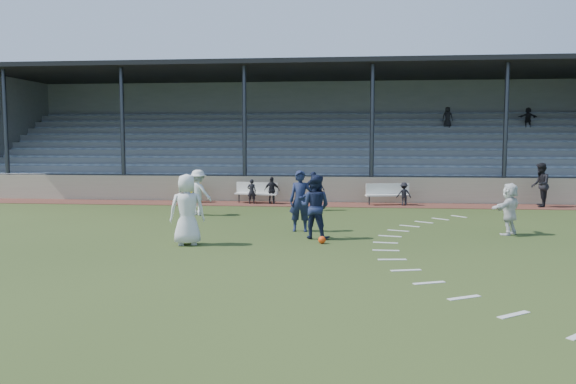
{
  "coord_description": "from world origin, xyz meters",
  "views": [
    {
      "loc": [
        1.74,
        -14.78,
        2.9
      ],
      "look_at": [
        0.0,
        2.5,
        1.3
      ],
      "focal_mm": 35.0,
      "sensor_mm": 36.0,
      "label": 1
    }
  ],
  "objects_px": {
    "player_navy_lead": "(300,201)",
    "official": "(540,185)",
    "bench_right": "(388,192)",
    "trash_bin": "(195,193)",
    "player_white_lead": "(187,210)",
    "football": "(322,240)",
    "bench_left": "(257,191)"
  },
  "relations": [
    {
      "from": "player_navy_lead",
      "to": "official",
      "type": "bearing_deg",
      "value": 39.13
    },
    {
      "from": "bench_right",
      "to": "official",
      "type": "distance_m",
      "value": 6.54
    },
    {
      "from": "trash_bin",
      "to": "player_white_lead",
      "type": "height_order",
      "value": "player_white_lead"
    },
    {
      "from": "player_navy_lead",
      "to": "official",
      "type": "height_order",
      "value": "player_navy_lead"
    },
    {
      "from": "football",
      "to": "player_navy_lead",
      "type": "relative_size",
      "value": 0.11
    },
    {
      "from": "football",
      "to": "player_white_lead",
      "type": "bearing_deg",
      "value": -171.58
    },
    {
      "from": "football",
      "to": "player_white_lead",
      "type": "distance_m",
      "value": 3.86
    },
    {
      "from": "bench_right",
      "to": "player_navy_lead",
      "type": "distance_m",
      "value": 8.43
    },
    {
      "from": "bench_left",
      "to": "football",
      "type": "distance_m",
      "value": 10.47
    },
    {
      "from": "bench_left",
      "to": "official",
      "type": "distance_m",
      "value": 12.5
    },
    {
      "from": "football",
      "to": "official",
      "type": "relative_size",
      "value": 0.11
    },
    {
      "from": "trash_bin",
      "to": "official",
      "type": "xyz_separation_m",
      "value": [
        15.44,
        -0.27,
        0.51
      ]
    },
    {
      "from": "bench_left",
      "to": "official",
      "type": "bearing_deg",
      "value": 8.41
    },
    {
      "from": "player_navy_lead",
      "to": "official",
      "type": "relative_size",
      "value": 1.02
    },
    {
      "from": "football",
      "to": "player_white_lead",
      "type": "xyz_separation_m",
      "value": [
        -3.72,
        -0.55,
        0.88
      ]
    },
    {
      "from": "trash_bin",
      "to": "player_white_lead",
      "type": "distance_m",
      "value": 10.78
    },
    {
      "from": "bench_right",
      "to": "trash_bin",
      "type": "distance_m",
      "value": 8.91
    },
    {
      "from": "trash_bin",
      "to": "player_navy_lead",
      "type": "height_order",
      "value": "player_navy_lead"
    },
    {
      "from": "player_white_lead",
      "to": "official",
      "type": "distance_m",
      "value": 16.35
    },
    {
      "from": "bench_right",
      "to": "football",
      "type": "distance_m",
      "value": 10.15
    },
    {
      "from": "player_white_lead",
      "to": "player_navy_lead",
      "type": "bearing_deg",
      "value": -152.96
    },
    {
      "from": "trash_bin",
      "to": "football",
      "type": "relative_size",
      "value": 4.22
    },
    {
      "from": "bench_left",
      "to": "official",
      "type": "relative_size",
      "value": 1.07
    },
    {
      "from": "bench_left",
      "to": "player_white_lead",
      "type": "bearing_deg",
      "value": -82.05
    },
    {
      "from": "football",
      "to": "official",
      "type": "height_order",
      "value": "official"
    },
    {
      "from": "trash_bin",
      "to": "player_white_lead",
      "type": "relative_size",
      "value": 0.45
    },
    {
      "from": "trash_bin",
      "to": "player_white_lead",
      "type": "xyz_separation_m",
      "value": [
        2.63,
        -10.44,
        0.52
      ]
    },
    {
      "from": "football",
      "to": "official",
      "type": "distance_m",
      "value": 13.26
    },
    {
      "from": "bench_left",
      "to": "official",
      "type": "xyz_separation_m",
      "value": [
        12.49,
        -0.27,
        0.39
      ]
    },
    {
      "from": "football",
      "to": "player_navy_lead",
      "type": "height_order",
      "value": "player_navy_lead"
    },
    {
      "from": "trash_bin",
      "to": "player_navy_lead",
      "type": "bearing_deg",
      "value": -54.44
    },
    {
      "from": "bench_right",
      "to": "official",
      "type": "height_order",
      "value": "official"
    }
  ]
}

